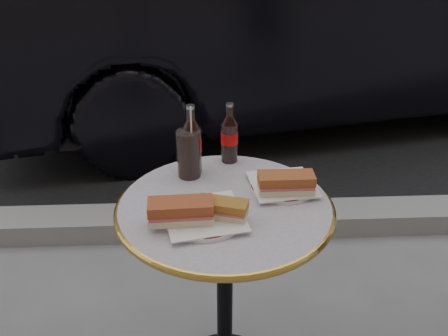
{
  "coord_description": "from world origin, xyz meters",
  "views": [
    {
      "loc": [
        -0.06,
        -1.19,
        1.49
      ],
      "look_at": [
        0.0,
        0.05,
        0.82
      ],
      "focal_mm": 40.0,
      "sensor_mm": 36.0,
      "label": 1
    }
  ],
  "objects_px": {
    "parked_car": "(305,17)",
    "bistro_table": "(225,301)",
    "cola_bottle_right": "(230,133)",
    "cola_glass": "(189,154)",
    "plate_right": "(282,186)",
    "cola_bottle_left": "(191,139)",
    "plate_left": "(204,217)"
  },
  "relations": [
    {
      "from": "parked_car",
      "to": "bistro_table",
      "type": "bearing_deg",
      "value": 151.96
    },
    {
      "from": "cola_bottle_right",
      "to": "cola_glass",
      "type": "height_order",
      "value": "cola_bottle_right"
    },
    {
      "from": "plate_right",
      "to": "cola_bottle_left",
      "type": "bearing_deg",
      "value": 156.93
    },
    {
      "from": "cola_bottle_left",
      "to": "cola_bottle_right",
      "type": "height_order",
      "value": "cola_bottle_left"
    },
    {
      "from": "cola_bottle_right",
      "to": "parked_car",
      "type": "distance_m",
      "value": 2.3
    },
    {
      "from": "cola_bottle_right",
      "to": "parked_car",
      "type": "height_order",
      "value": "parked_car"
    },
    {
      "from": "cola_bottle_left",
      "to": "parked_car",
      "type": "relative_size",
      "value": 0.05
    },
    {
      "from": "bistro_table",
      "to": "cola_glass",
      "type": "height_order",
      "value": "cola_glass"
    },
    {
      "from": "plate_right",
      "to": "parked_car",
      "type": "height_order",
      "value": "parked_car"
    },
    {
      "from": "cola_bottle_left",
      "to": "cola_bottle_right",
      "type": "xyz_separation_m",
      "value": [
        0.12,
        0.07,
        -0.01
      ]
    },
    {
      "from": "plate_left",
      "to": "bistro_table",
      "type": "bearing_deg",
      "value": 51.32
    },
    {
      "from": "bistro_table",
      "to": "cola_bottle_left",
      "type": "xyz_separation_m",
      "value": [
        -0.09,
        0.19,
        0.48
      ]
    },
    {
      "from": "plate_left",
      "to": "cola_bottle_left",
      "type": "relative_size",
      "value": 0.97
    },
    {
      "from": "cola_bottle_left",
      "to": "bistro_table",
      "type": "bearing_deg",
      "value": -64.33
    },
    {
      "from": "bistro_table",
      "to": "cola_bottle_right",
      "type": "distance_m",
      "value": 0.54
    },
    {
      "from": "cola_glass",
      "to": "parked_car",
      "type": "distance_m",
      "value": 2.42
    },
    {
      "from": "cola_bottle_right",
      "to": "cola_glass",
      "type": "xyz_separation_m",
      "value": [
        -0.13,
        -0.09,
        -0.02
      ]
    },
    {
      "from": "plate_right",
      "to": "cola_bottle_left",
      "type": "height_order",
      "value": "cola_bottle_left"
    },
    {
      "from": "parked_car",
      "to": "cola_glass",
      "type": "bearing_deg",
      "value": 148.56
    },
    {
      "from": "bistro_table",
      "to": "plate_right",
      "type": "distance_m",
      "value": 0.42
    },
    {
      "from": "cola_bottle_left",
      "to": "cola_glass",
      "type": "height_order",
      "value": "cola_bottle_left"
    },
    {
      "from": "cola_bottle_right",
      "to": "cola_bottle_left",
      "type": "bearing_deg",
      "value": -150.25
    },
    {
      "from": "bistro_table",
      "to": "parked_car",
      "type": "xyz_separation_m",
      "value": [
        0.7,
        2.45,
        0.37
      ]
    },
    {
      "from": "plate_left",
      "to": "cola_glass",
      "type": "distance_m",
      "value": 0.26
    },
    {
      "from": "cola_bottle_right",
      "to": "cola_glass",
      "type": "relative_size",
      "value": 1.33
    },
    {
      "from": "cola_bottle_left",
      "to": "cola_glass",
      "type": "relative_size",
      "value": 1.48
    },
    {
      "from": "bistro_table",
      "to": "cola_glass",
      "type": "bearing_deg",
      "value": 121.19
    },
    {
      "from": "parked_car",
      "to": "plate_right",
      "type": "bearing_deg",
      "value": 155.42
    },
    {
      "from": "plate_left",
      "to": "parked_car",
      "type": "distance_m",
      "value": 2.64
    },
    {
      "from": "cola_bottle_right",
      "to": "parked_car",
      "type": "bearing_deg",
      "value": 73.0
    },
    {
      "from": "plate_left",
      "to": "cola_bottle_right",
      "type": "bearing_deg",
      "value": 75.41
    },
    {
      "from": "cola_bottle_left",
      "to": "cola_glass",
      "type": "distance_m",
      "value": 0.04
    }
  ]
}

